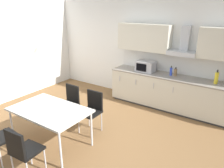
% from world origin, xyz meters
% --- Properties ---
extents(ground_plane, '(8.75, 7.30, 0.02)m').
position_xyz_m(ground_plane, '(0.00, 0.00, -0.01)').
color(ground_plane, brown).
extents(wall_back, '(7.00, 0.10, 2.86)m').
position_xyz_m(wall_back, '(0.00, 2.48, 1.43)').
color(wall_back, white).
rests_on(wall_back, ground_plane).
extents(kitchen_counter, '(3.51, 0.64, 0.88)m').
position_xyz_m(kitchen_counter, '(1.11, 2.12, 0.44)').
color(kitchen_counter, '#333333').
rests_on(kitchen_counter, ground_plane).
extents(backsplash_tile, '(3.49, 0.02, 0.45)m').
position_xyz_m(backsplash_tile, '(1.11, 2.42, 1.11)').
color(backsplash_tile, silver).
rests_on(backsplash_tile, kitchen_counter).
extents(upper_wall_cabinets, '(3.49, 0.40, 0.68)m').
position_xyz_m(upper_wall_cabinets, '(1.11, 2.26, 1.74)').
color(upper_wall_cabinets, beige).
extents(microwave, '(0.48, 0.35, 0.28)m').
position_xyz_m(microwave, '(0.22, 2.12, 1.02)').
color(microwave, '#ADADB2').
rests_on(microwave, kitchen_counter).
extents(bottle_brown, '(0.08, 0.08, 0.22)m').
position_xyz_m(bottle_brown, '(1.01, 2.18, 0.97)').
color(bottle_brown, brown).
rests_on(bottle_brown, kitchen_counter).
extents(bottle_yellow, '(0.08, 0.08, 0.32)m').
position_xyz_m(bottle_yellow, '(1.95, 2.14, 1.02)').
color(bottle_yellow, yellow).
rests_on(bottle_yellow, kitchen_counter).
extents(bottle_blue, '(0.06, 0.06, 0.24)m').
position_xyz_m(bottle_blue, '(0.91, 2.15, 0.99)').
color(bottle_blue, blue).
rests_on(bottle_blue, kitchen_counter).
extents(dining_table, '(1.44, 0.90, 0.75)m').
position_xyz_m(dining_table, '(-0.35, -0.65, 0.70)').
color(dining_table, silver).
rests_on(dining_table, ground_plane).
extents(chair_far_left, '(0.41, 0.41, 0.87)m').
position_xyz_m(chair_far_left, '(-0.67, 0.18, 0.53)').
color(chair_far_left, black).
rests_on(chair_far_left, ground_plane).
extents(chair_far_right, '(0.40, 0.40, 0.87)m').
position_xyz_m(chair_far_right, '(-0.03, 0.18, 0.53)').
color(chair_far_right, black).
rests_on(chair_far_right, ground_plane).
extents(chair_near_right, '(0.43, 0.43, 0.87)m').
position_xyz_m(chair_near_right, '(-0.02, -1.48, 0.53)').
color(chair_near_right, black).
rests_on(chair_near_right, ground_plane).
extents(pendant_lamp, '(0.32, 0.32, 0.22)m').
position_xyz_m(pendant_lamp, '(-0.35, -0.65, 1.92)').
color(pendant_lamp, silver).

